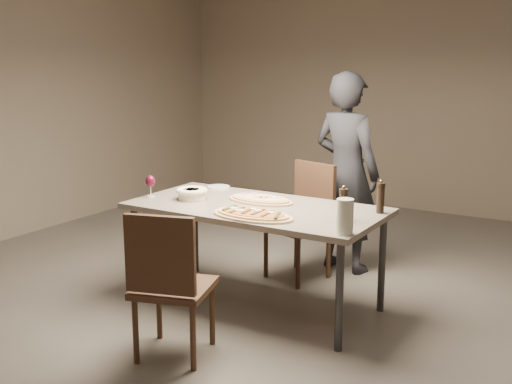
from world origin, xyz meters
The scene contains 14 objects.
room centered at (0.00, 0.00, 1.40)m, with size 7.00×7.00×7.00m.
dining_table centered at (0.00, 0.00, 0.69)m, with size 1.80×0.90×0.75m.
zucchini_pizza centered at (0.14, -0.28, 0.77)m, with size 0.59×0.32×0.05m.
ham_pizza centered at (-0.04, 0.13, 0.77)m, with size 0.51×0.28×0.04m.
bread_basket centered at (-0.51, -0.07, 0.80)m, with size 0.24×0.24×0.08m.
oil_dish centered at (0.13, -0.29, 0.76)m, with size 0.14×0.14×0.02m.
pepper_mill_left centered at (0.69, -0.05, 0.86)m, with size 0.06×0.06×0.23m.
pepper_mill_right centered at (0.83, 0.25, 0.86)m, with size 0.06×0.06×0.23m.
carafe centered at (0.83, -0.35, 0.86)m, with size 0.10×0.10×0.22m.
wine_glass centered at (-0.83, -0.16, 0.87)m, with size 0.07×0.07×0.17m.
side_plate centered at (-0.58, 0.38, 0.76)m, with size 0.18×0.18×0.01m.
chair_near centered at (0.01, -1.01, 0.52)m, with size 0.55×0.55×0.93m.
chair_far centered at (0.01, 0.77, 0.53)m, with size 0.55×0.55×0.94m.
diner centered at (0.22, 1.10, 0.84)m, with size 0.61×0.40×1.67m, color black.
Camera 1 is at (2.29, -3.79, 1.81)m, focal length 45.00 mm.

